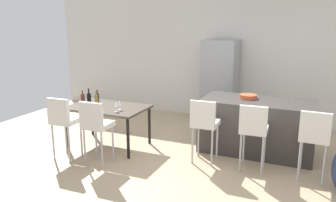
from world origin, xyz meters
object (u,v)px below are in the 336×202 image
object	(u,v)px
wine_bottle_corner	(83,101)
dining_chair_far	(96,123)
wine_bottle_left	(89,99)
refrigerator	(220,82)
wine_glass_near	(119,103)
kitchen_island	(257,126)
wine_glass_middle	(116,104)
bar_chair_right	(315,135)
bar_chair_middle	(254,127)
bar_chair_left	(204,121)
wine_bottle_right	(97,102)
dining_table	(108,110)
wine_bottle_far	(97,100)
dining_chair_near	(63,118)
wine_glass_end	(85,97)
fruit_bowl	(248,97)

from	to	relation	value
wine_bottle_corner	dining_chair_far	bearing A→B (deg)	-39.73
wine_bottle_left	refrigerator	world-z (taller)	refrigerator
dining_chair_far	wine_glass_near	xyz separation A→B (m)	(0.00, 0.70, 0.17)
kitchen_island	refrigerator	distance (m)	1.87
kitchen_island	wine_glass_middle	world-z (taller)	kitchen_island
bar_chair_right	wine_bottle_left	world-z (taller)	wine_bottle_left
kitchen_island	bar_chair_right	distance (m)	1.27
bar_chair_middle	wine_glass_middle	size ratio (longest dim) A/B	6.03
bar_chair_left	bar_chair_middle	size ratio (longest dim) A/B	1.00
bar_chair_left	wine_bottle_right	world-z (taller)	wine_bottle_right
bar_chair_left	dining_table	bearing A→B (deg)	178.45
wine_bottle_far	wine_glass_near	xyz separation A→B (m)	(0.46, -0.02, -0.00)
dining_chair_near	wine_bottle_left	xyz separation A→B (m)	(-0.03, 0.74, 0.16)
kitchen_island	wine_glass_end	xyz separation A→B (m)	(-3.04, -0.78, 0.40)
wine_bottle_far	wine_glass_end	size ratio (longest dim) A/B	1.77
wine_bottle_left	fruit_bowl	distance (m)	2.85
wine_glass_end	bar_chair_left	bearing A→B (deg)	-1.72
kitchen_island	bar_chair_right	bearing A→B (deg)	-42.94
wine_bottle_left	refrigerator	distance (m)	2.95
wine_glass_end	dining_chair_far	bearing A→B (deg)	-45.12
bar_chair_left	wine_glass_end	world-z (taller)	bar_chair_left
bar_chair_right	wine_bottle_corner	bearing A→B (deg)	-176.31
wine_bottle_far	refrigerator	distance (m)	2.85
dining_table	fruit_bowl	xyz separation A→B (m)	(2.34, 0.87, 0.28)
kitchen_island	fruit_bowl	world-z (taller)	fruit_bowl
dining_chair_far	fruit_bowl	bearing A→B (deg)	39.81
wine_glass_end	bar_chair_middle	bearing A→B (deg)	-1.30
bar_chair_right	wine_glass_near	distance (m)	3.13
wine_glass_end	wine_glass_near	bearing A→B (deg)	-9.11
dining_table	dining_chair_far	bearing A→B (deg)	-68.67
bar_chair_middle	wine_glass_middle	distance (m)	2.29
dining_chair_near	wine_bottle_left	bearing A→B (deg)	92.38
wine_glass_end	wine_bottle_far	bearing A→B (deg)	-17.30
wine_bottle_right	fruit_bowl	bearing A→B (deg)	24.33
wine_bottle_far	wine_bottle_corner	distance (m)	0.26
bar_chair_right	wine_bottle_left	distance (m)	3.79
wine_glass_middle	fruit_bowl	xyz separation A→B (m)	(2.01, 1.11, 0.09)
bar_chair_middle	fruit_bowl	xyz separation A→B (m)	(-0.27, 0.92, 0.26)
fruit_bowl	wine_bottle_corner	bearing A→B (deg)	-156.26
bar_chair_left	bar_chair_right	size ratio (longest dim) A/B	1.00
bar_chair_right	refrigerator	world-z (taller)	refrigerator
dining_table	wine_bottle_corner	size ratio (longest dim) A/B	4.34
refrigerator	dining_chair_near	bearing A→B (deg)	-119.83
bar_chair_right	refrigerator	bearing A→B (deg)	130.66
wine_bottle_left	wine_glass_middle	bearing A→B (deg)	-13.61
refrigerator	fruit_bowl	xyz separation A→B (m)	(0.89, -1.40, 0.04)
bar_chair_right	dining_chair_far	xyz separation A→B (m)	(-3.13, -0.76, 0.00)
wine_bottle_left	wine_glass_end	size ratio (longest dim) A/B	1.80
bar_chair_middle	refrigerator	xyz separation A→B (m)	(-1.15, 2.32, 0.22)
wine_bottle_far	bar_chair_right	bearing A→B (deg)	0.71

